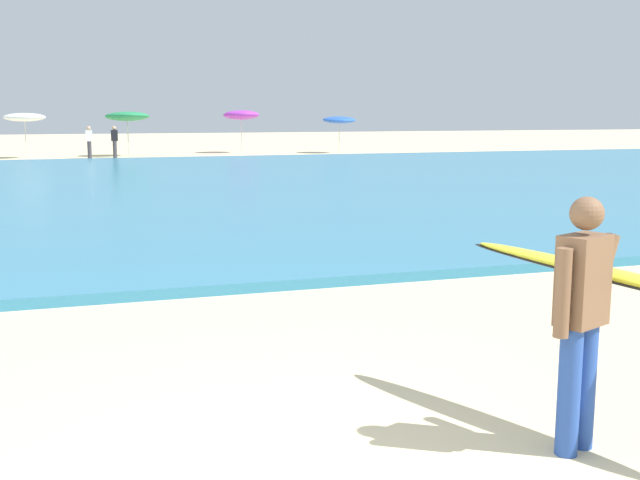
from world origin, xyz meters
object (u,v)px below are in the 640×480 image
(beach_umbrella_4, at_px, (339,120))
(beachgoer_near_row_mid, at_px, (89,141))
(surfer_with_board, at_px, (600,298))
(beach_umbrella_3, at_px, (241,115))
(beach_umbrella_2, at_px, (127,116))
(beach_umbrella_1, at_px, (24,117))
(beachgoer_near_row_left, at_px, (115,141))

(beach_umbrella_4, bearing_deg, beachgoer_near_row_mid, -175.51)
(surfer_with_board, height_order, beach_umbrella_3, beach_umbrella_3)
(beach_umbrella_2, relative_size, beach_umbrella_3, 0.98)
(beach_umbrella_4, bearing_deg, beach_umbrella_3, 161.05)
(beach_umbrella_1, height_order, beachgoer_near_row_left, beach_umbrella_1)
(surfer_with_board, distance_m, beachgoer_near_row_mid, 35.54)
(beach_umbrella_2, height_order, beachgoer_near_row_mid, beach_umbrella_2)
(beach_umbrella_4, bearing_deg, beach_umbrella_1, -179.63)
(beachgoer_near_row_left, bearing_deg, beach_umbrella_4, 4.83)
(beach_umbrella_1, bearing_deg, beach_umbrella_3, 9.50)
(beach_umbrella_1, distance_m, beachgoer_near_row_left, 4.43)
(surfer_with_board, bearing_deg, beachgoer_near_row_mid, 94.03)
(surfer_with_board, height_order, beachgoer_near_row_left, surfer_with_board)
(beach_umbrella_2, relative_size, beachgoer_near_row_left, 1.48)
(beach_umbrella_3, distance_m, beach_umbrella_4, 5.46)
(beach_umbrella_2, bearing_deg, beach_umbrella_4, -1.70)
(beach_umbrella_2, xyz_separation_m, beach_umbrella_4, (11.43, -0.34, -0.22))
(beach_umbrella_4, bearing_deg, beachgoer_near_row_left, -175.17)
(beach_umbrella_4, bearing_deg, surfer_with_board, -106.63)
(beachgoer_near_row_mid, bearing_deg, beach_umbrella_4, 4.49)
(beach_umbrella_1, bearing_deg, beachgoer_near_row_left, -12.50)
(surfer_with_board, distance_m, beach_umbrella_1, 36.82)
(beachgoer_near_row_left, bearing_deg, surfer_with_board, -87.93)
(beach_umbrella_3, bearing_deg, beachgoer_near_row_left, -158.27)
(beach_umbrella_4, relative_size, beachgoer_near_row_left, 1.30)
(beach_umbrella_1, xyz_separation_m, beach_umbrella_2, (4.93, 0.44, 0.03))
(beach_umbrella_3, xyz_separation_m, beachgoer_near_row_left, (-7.03, -2.80, -1.25))
(beach_umbrella_2, bearing_deg, beachgoer_near_row_left, -118.87)
(beach_umbrella_2, distance_m, beach_umbrella_3, 6.43)
(beach_umbrella_3, relative_size, beachgoer_near_row_mid, 1.51)
(beach_umbrella_4, bearing_deg, beach_umbrella_2, 178.30)
(beach_umbrella_3, bearing_deg, surfer_with_board, -98.53)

